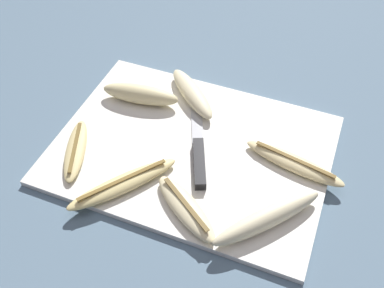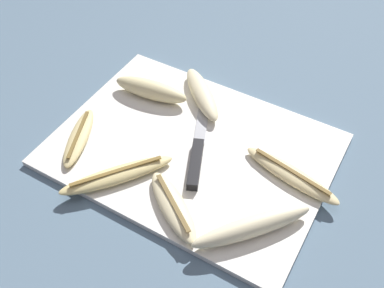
# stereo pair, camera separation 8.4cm
# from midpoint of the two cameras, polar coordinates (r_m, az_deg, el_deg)

# --- Properties ---
(ground_plane) EXTENTS (4.00, 4.00, 0.00)m
(ground_plane) POSITION_cam_midpoint_polar(r_m,az_deg,el_deg) (0.86, -2.80, -1.14)
(ground_plane) COLOR slate
(cutting_board) EXTENTS (0.51, 0.37, 0.01)m
(cutting_board) POSITION_cam_midpoint_polar(r_m,az_deg,el_deg) (0.85, -2.82, -0.88)
(cutting_board) COLOR white
(cutting_board) RESTS_ON ground_plane
(knife) EXTENTS (0.11, 0.22, 0.02)m
(knife) POSITION_cam_midpoint_polar(r_m,az_deg,el_deg) (0.82, -2.04, -1.59)
(knife) COLOR black
(knife) RESTS_ON cutting_board
(banana_ripe_center) EXTENTS (0.19, 0.07, 0.02)m
(banana_ripe_center) POSITION_cam_midpoint_polar(r_m,az_deg,el_deg) (0.82, 10.01, -2.56)
(banana_ripe_center) COLOR beige
(banana_ripe_center) RESTS_ON cutting_board
(banana_soft_right) EXTENTS (0.16, 0.06, 0.04)m
(banana_soft_right) POSITION_cam_midpoint_polar(r_m,az_deg,el_deg) (0.93, -9.14, 6.13)
(banana_soft_right) COLOR beige
(banana_soft_right) RESTS_ON cutting_board
(banana_cream_curved) EXTENTS (0.15, 0.12, 0.02)m
(banana_cream_curved) POSITION_cam_midpoint_polar(r_m,az_deg,el_deg) (0.75, -4.01, -8.28)
(banana_cream_curved) COLOR beige
(banana_cream_curved) RESTS_ON cutting_board
(banana_spotted_left) EXTENTS (0.09, 0.15, 0.02)m
(banana_spotted_left) POSITION_cam_midpoint_polar(r_m,az_deg,el_deg) (0.87, -17.26, -0.89)
(banana_spotted_left) COLOR #DBC684
(banana_spotted_left) RESTS_ON cutting_board
(banana_golden_short) EXTENTS (0.16, 0.19, 0.02)m
(banana_golden_short) POSITION_cam_midpoint_polar(r_m,az_deg,el_deg) (0.80, -11.76, -5.14)
(banana_golden_short) COLOR #EDD689
(banana_golden_short) RESTS_ON cutting_board
(banana_pale_long) EXTENTS (0.15, 0.14, 0.03)m
(banana_pale_long) POSITION_cam_midpoint_polar(r_m,az_deg,el_deg) (0.93, -2.58, 6.33)
(banana_pale_long) COLOR beige
(banana_pale_long) RESTS_ON cutting_board
(banana_bright_far) EXTENTS (0.16, 0.18, 0.04)m
(banana_bright_far) POSITION_cam_midpoint_polar(r_m,az_deg,el_deg) (0.74, 6.34, -9.48)
(banana_bright_far) COLOR beige
(banana_bright_far) RESTS_ON cutting_board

